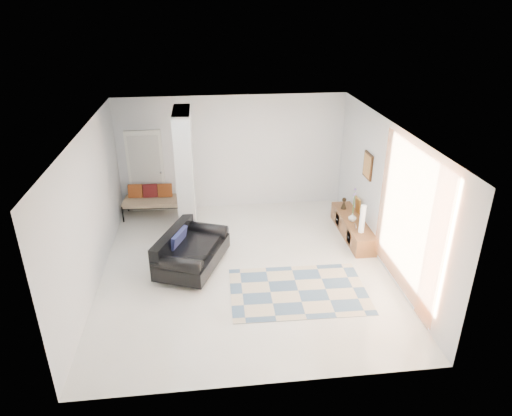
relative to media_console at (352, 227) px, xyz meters
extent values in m
plane|color=beige|center=(-2.52, -1.05, -0.20)|extent=(6.00, 6.00, 0.00)
plane|color=white|center=(-2.52, -1.05, 2.60)|extent=(6.00, 6.00, 0.00)
plane|color=silver|center=(-2.52, 1.95, 1.20)|extent=(6.00, 0.00, 6.00)
plane|color=silver|center=(-2.52, -4.05, 1.20)|extent=(6.00, 0.00, 6.00)
plane|color=silver|center=(-5.27, -1.05, 1.20)|extent=(0.00, 6.00, 6.00)
plane|color=silver|center=(0.23, -1.05, 1.20)|extent=(0.00, 6.00, 6.00)
cube|color=#A4A9AB|center=(-3.62, 0.55, 1.20)|extent=(0.35, 1.20, 2.80)
cube|color=white|center=(-4.62, 1.91, 0.82)|extent=(0.85, 0.06, 2.04)
plane|color=#FF8843|center=(0.15, -2.20, 1.25)|extent=(0.00, 2.55, 2.55)
cube|color=#38200F|center=(0.20, 0.00, 1.45)|extent=(0.04, 0.45, 0.55)
cube|color=brown|center=(0.00, 0.00, 0.00)|extent=(0.45, 1.96, 0.40)
cube|color=#38200F|center=(-0.22, -0.44, 0.00)|extent=(0.02, 0.26, 0.28)
cube|color=#38200F|center=(-0.22, 0.43, 0.00)|extent=(0.02, 0.26, 0.28)
cube|color=gold|center=(0.18, 0.27, 0.40)|extent=(0.09, 0.32, 0.40)
cube|color=silver|center=(-0.10, -0.44, 0.26)|extent=(0.04, 0.10, 0.12)
cylinder|color=silver|center=(-4.15, -1.41, -0.15)|extent=(0.05, 0.05, 0.10)
cylinder|color=silver|center=(-3.62, -0.11, -0.15)|extent=(0.05, 0.05, 0.10)
cylinder|color=silver|center=(-3.42, -1.70, -0.15)|extent=(0.05, 0.05, 0.10)
cylinder|color=silver|center=(-2.89, -0.40, -0.15)|extent=(0.05, 0.05, 0.10)
cube|color=black|center=(-3.52, -0.91, 0.05)|extent=(1.53, 1.90, 0.30)
cube|color=black|center=(-3.89, -0.76, 0.38)|extent=(0.80, 1.60, 0.36)
cylinder|color=black|center=(-3.78, -1.56, 0.28)|extent=(0.97, 0.61, 0.28)
cylinder|color=black|center=(-3.26, -0.25, 0.28)|extent=(0.97, 0.61, 0.28)
cube|color=black|center=(-3.77, -0.80, 0.40)|extent=(0.36, 0.61, 0.31)
cylinder|color=black|center=(-5.18, 1.29, 0.00)|extent=(0.04, 0.04, 0.40)
cylinder|color=black|center=(-3.69, 1.21, 0.00)|extent=(0.04, 0.04, 0.40)
cylinder|color=black|center=(-5.15, 1.89, 0.00)|extent=(0.04, 0.04, 0.40)
cylinder|color=black|center=(-3.66, 1.81, 0.00)|extent=(0.04, 0.04, 0.40)
cube|color=beige|center=(-4.42, 1.55, 0.18)|extent=(1.54, 0.71, 0.12)
cube|color=#96431B|center=(-4.90, 1.72, 0.40)|extent=(0.35, 0.18, 0.33)
cube|color=maroon|center=(-4.54, 1.71, 0.40)|extent=(0.35, 0.18, 0.33)
cube|color=#96431B|center=(-4.19, 1.69, 0.40)|extent=(0.35, 0.18, 0.33)
cube|color=beige|center=(-1.62, -1.95, -0.20)|extent=(2.50, 1.70, 0.01)
cylinder|color=white|center=(-0.02, -0.58, 0.50)|extent=(0.11, 0.11, 0.61)
imported|color=silver|center=(-0.05, -0.07, 0.29)|extent=(0.19, 0.19, 0.19)
camera|label=1|loc=(-3.19, -8.70, 4.67)|focal=32.00mm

